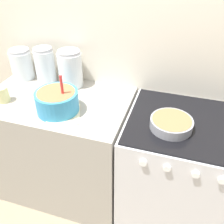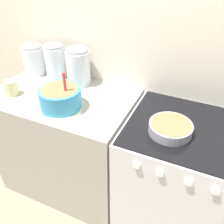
{
  "view_description": "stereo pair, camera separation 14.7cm",
  "coord_description": "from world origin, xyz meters",
  "px_view_note": "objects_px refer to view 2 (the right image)",
  "views": [
    {
      "loc": [
        0.29,
        -0.94,
        1.79
      ],
      "look_at": [
        -0.06,
        0.21,
        0.94
      ],
      "focal_mm": 40.0,
      "sensor_mm": 36.0,
      "label": 1
    },
    {
      "loc": [
        0.43,
        -0.88,
        1.79
      ],
      "look_at": [
        -0.06,
        0.21,
        0.94
      ],
      "focal_mm": 40.0,
      "sensor_mm": 36.0,
      "label": 2
    }
  ],
  "objects_px": {
    "baking_pan": "(170,128)",
    "tin_can": "(11,88)",
    "storage_jar_middle": "(55,64)",
    "stove": "(177,179)",
    "mixing_bowl": "(60,97)",
    "storage_jar_left": "(34,62)",
    "storage_jar_right": "(78,69)"
  },
  "relations": [
    {
      "from": "storage_jar_left",
      "to": "stove",
      "type": "bearing_deg",
      "value": -9.51
    },
    {
      "from": "baking_pan",
      "to": "tin_can",
      "type": "distance_m",
      "value": 1.1
    },
    {
      "from": "mixing_bowl",
      "to": "storage_jar_left",
      "type": "bearing_deg",
      "value": 144.47
    },
    {
      "from": "stove",
      "to": "storage_jar_right",
      "type": "xyz_separation_m",
      "value": [
        -0.85,
        0.21,
        0.56
      ]
    },
    {
      "from": "baking_pan",
      "to": "storage_jar_middle",
      "type": "relative_size",
      "value": 0.93
    },
    {
      "from": "baking_pan",
      "to": "storage_jar_middle",
      "type": "bearing_deg",
      "value": 163.0
    },
    {
      "from": "stove",
      "to": "storage_jar_right",
      "type": "height_order",
      "value": "storage_jar_right"
    },
    {
      "from": "storage_jar_middle",
      "to": "storage_jar_right",
      "type": "distance_m",
      "value": 0.2
    },
    {
      "from": "mixing_bowl",
      "to": "storage_jar_right",
      "type": "relative_size",
      "value": 0.99
    },
    {
      "from": "storage_jar_left",
      "to": "tin_can",
      "type": "relative_size",
      "value": 2.2
    },
    {
      "from": "baking_pan",
      "to": "tin_can",
      "type": "bearing_deg",
      "value": -177.75
    },
    {
      "from": "stove",
      "to": "storage_jar_left",
      "type": "bearing_deg",
      "value": 170.49
    },
    {
      "from": "tin_can",
      "to": "storage_jar_middle",
      "type": "bearing_deg",
      "value": 67.36
    },
    {
      "from": "baking_pan",
      "to": "tin_can",
      "type": "relative_size",
      "value": 2.35
    },
    {
      "from": "storage_jar_right",
      "to": "tin_can",
      "type": "xyz_separation_m",
      "value": [
        -0.34,
        -0.34,
        -0.06
      ]
    },
    {
      "from": "storage_jar_middle",
      "to": "storage_jar_left",
      "type": "bearing_deg",
      "value": -180.0
    },
    {
      "from": "stove",
      "to": "tin_can",
      "type": "relative_size",
      "value": 8.62
    },
    {
      "from": "mixing_bowl",
      "to": "tin_can",
      "type": "xyz_separation_m",
      "value": [
        -0.4,
        -0.01,
        -0.03
      ]
    },
    {
      "from": "stove",
      "to": "tin_can",
      "type": "bearing_deg",
      "value": -173.93
    },
    {
      "from": "storage_jar_middle",
      "to": "storage_jar_right",
      "type": "xyz_separation_m",
      "value": [
        0.2,
        -0.0,
        0.0
      ]
    },
    {
      "from": "stove",
      "to": "storage_jar_middle",
      "type": "xyz_separation_m",
      "value": [
        -1.05,
        0.21,
        0.56
      ]
    },
    {
      "from": "storage_jar_left",
      "to": "storage_jar_middle",
      "type": "xyz_separation_m",
      "value": [
        0.2,
        0.0,
        0.01
      ]
    },
    {
      "from": "stove",
      "to": "baking_pan",
      "type": "distance_m",
      "value": 0.49
    },
    {
      "from": "mixing_bowl",
      "to": "storage_jar_right",
      "type": "xyz_separation_m",
      "value": [
        -0.06,
        0.33,
        0.04
      ]
    },
    {
      "from": "storage_jar_right",
      "to": "storage_jar_middle",
      "type": "bearing_deg",
      "value": 180.0
    },
    {
      "from": "mixing_bowl",
      "to": "stove",
      "type": "bearing_deg",
      "value": 8.74
    },
    {
      "from": "baking_pan",
      "to": "storage_jar_right",
      "type": "xyz_separation_m",
      "value": [
        -0.75,
        0.29,
        0.08
      ]
    },
    {
      "from": "mixing_bowl",
      "to": "storage_jar_left",
      "type": "xyz_separation_m",
      "value": [
        -0.46,
        0.33,
        0.02
      ]
    },
    {
      "from": "storage_jar_middle",
      "to": "tin_can",
      "type": "bearing_deg",
      "value": -112.64
    },
    {
      "from": "baking_pan",
      "to": "stove",
      "type": "bearing_deg",
      "value": 42.47
    },
    {
      "from": "baking_pan",
      "to": "storage_jar_middle",
      "type": "xyz_separation_m",
      "value": [
        -0.96,
        0.29,
        0.08
      ]
    },
    {
      "from": "baking_pan",
      "to": "storage_jar_right",
      "type": "bearing_deg",
      "value": 158.83
    }
  ]
}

